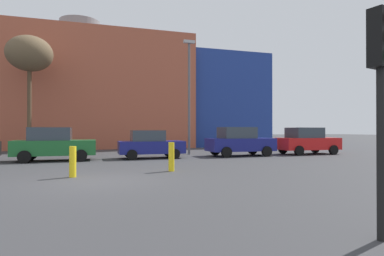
# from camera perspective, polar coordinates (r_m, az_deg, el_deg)

# --- Properties ---
(ground_plane) EXTENTS (200.00, 200.00, 0.00)m
(ground_plane) POSITION_cam_1_polar(r_m,az_deg,el_deg) (11.00, -16.54, -9.16)
(ground_plane) COLOR #38383A
(building_backdrop) EXTENTS (38.30, 11.98, 12.83)m
(building_backdrop) POSITION_cam_1_polar(r_m,az_deg,el_deg) (34.63, -19.51, 5.52)
(building_backdrop) COLOR #B2563D
(building_backdrop) RESTS_ON ground_plane
(parked_car_2) EXTENTS (4.23, 2.08, 1.83)m
(parked_car_2) POSITION_cam_1_polar(r_m,az_deg,el_deg) (18.98, -23.54, -2.68)
(parked_car_2) COLOR #1E662D
(parked_car_2) RESTS_ON ground_plane
(parked_car_3) EXTENTS (3.85, 1.89, 1.67)m
(parked_car_3) POSITION_cam_1_polar(r_m,az_deg,el_deg) (19.14, -7.49, -2.93)
(parked_car_3) COLOR navy
(parked_car_3) RESTS_ON ground_plane
(parked_car_4) EXTENTS (4.33, 2.12, 1.88)m
(parked_car_4) POSITION_cam_1_polar(r_m,az_deg,el_deg) (20.93, 8.51, -2.43)
(parked_car_4) COLOR navy
(parked_car_4) RESTS_ON ground_plane
(parked_car_5) EXTENTS (4.29, 2.10, 1.86)m
(parked_car_5) POSITION_cam_1_polar(r_m,az_deg,el_deg) (23.65, 19.92, -2.20)
(parked_car_5) COLOR red
(parked_car_5) RESTS_ON ground_plane
(traffic_light_near_right) EXTENTS (0.41, 0.40, 3.53)m
(traffic_light_near_right) POSITION_cam_1_polar(r_m,az_deg,el_deg) (5.69, 30.99, 8.99)
(traffic_light_near_right) COLOR black
(traffic_light_near_right) RESTS_ON ground_plane
(bare_tree_0) EXTENTS (3.25, 3.25, 8.62)m
(bare_tree_0) POSITION_cam_1_polar(r_m,az_deg,el_deg) (26.73, -27.17, 11.65)
(bare_tree_0) COLOR brown
(bare_tree_0) RESTS_ON ground_plane
(bollard_yellow_0) EXTENTS (0.24, 0.24, 1.11)m
(bollard_yellow_0) POSITION_cam_1_polar(r_m,az_deg,el_deg) (12.13, -20.65, -5.70)
(bollard_yellow_0) COLOR yellow
(bollard_yellow_0) RESTS_ON ground_plane
(bollard_yellow_1) EXTENTS (0.24, 0.24, 1.18)m
(bollard_yellow_1) POSITION_cam_1_polar(r_m,az_deg,el_deg) (13.05, -3.72, -5.18)
(bollard_yellow_1) COLOR yellow
(bollard_yellow_1) RESTS_ON ground_plane
(street_lamp) EXTENTS (0.80, 0.24, 7.94)m
(street_lamp) POSITION_cam_1_polar(r_m,az_deg,el_deg) (22.18, -0.52, 6.90)
(street_lamp) COLOR #59595E
(street_lamp) RESTS_ON ground_plane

